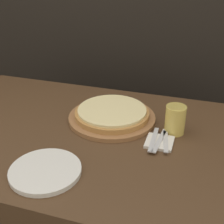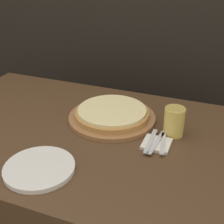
% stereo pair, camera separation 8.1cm
% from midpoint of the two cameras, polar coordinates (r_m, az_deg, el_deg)
% --- Properties ---
extents(dining_table, '(1.53, 0.95, 0.73)m').
position_cam_midpoint_polar(dining_table, '(1.58, -5.88, -14.95)').
color(dining_table, '#4C331E').
rests_on(dining_table, ground_plane).
extents(pizza_on_board, '(0.40, 0.40, 0.06)m').
position_cam_midpoint_polar(pizza_on_board, '(1.44, -1.61, -0.55)').
color(pizza_on_board, '#99663D').
rests_on(pizza_on_board, dining_table).
extents(beer_glass, '(0.09, 0.09, 0.12)m').
position_cam_midpoint_polar(beer_glass, '(1.34, 9.82, -1.20)').
color(beer_glass, '#E5C65B').
rests_on(beer_glass, dining_table).
extents(dinner_plate, '(0.26, 0.26, 0.02)m').
position_cam_midpoint_polar(dinner_plate, '(1.15, -14.10, -10.45)').
color(dinner_plate, white).
rests_on(dinner_plate, dining_table).
extents(napkin_stack, '(0.11, 0.11, 0.01)m').
position_cam_midpoint_polar(napkin_stack, '(1.28, 6.89, -5.53)').
color(napkin_stack, white).
rests_on(napkin_stack, dining_table).
extents(fork, '(0.02, 0.19, 0.00)m').
position_cam_midpoint_polar(fork, '(1.28, 5.82, -5.04)').
color(fork, silver).
rests_on(fork, napkin_stack).
extents(dinner_knife, '(0.03, 0.19, 0.00)m').
position_cam_midpoint_polar(dinner_knife, '(1.28, 6.91, -5.21)').
color(dinner_knife, silver).
rests_on(dinner_knife, napkin_stack).
extents(spoon, '(0.04, 0.16, 0.00)m').
position_cam_midpoint_polar(spoon, '(1.27, 8.02, -5.38)').
color(spoon, silver).
rests_on(spoon, napkin_stack).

